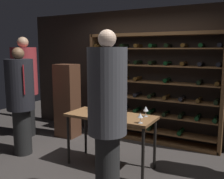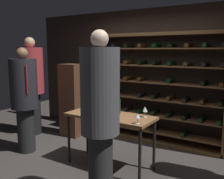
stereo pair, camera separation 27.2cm
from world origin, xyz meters
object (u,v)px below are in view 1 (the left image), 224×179
(person_bystander_red_print, at_px, (20,97))
(display_cabinet, at_px, (67,101))
(wine_rack, at_px, (151,88))
(person_bystander_dark_jacket, at_px, (107,112))
(tasting_table, at_px, (111,120))
(person_host_in_suit, at_px, (25,82))
(wine_glass_stemmed_center, at_px, (146,109))
(wine_glass_stemmed_left, at_px, (140,116))
(wine_bottle_green_slim, at_px, (118,105))
(wine_bottle_black_capsule, at_px, (98,102))

(person_bystander_red_print, bearing_deg, display_cabinet, 149.97)
(wine_rack, xyz_separation_m, person_bystander_dark_jacket, (0.32, -2.30, 0.05))
(tasting_table, height_order, person_host_in_suit, person_host_in_suit)
(wine_glass_stemmed_center, distance_m, wine_glass_stemmed_left, 0.37)
(person_bystander_red_print, xyz_separation_m, wine_glass_stemmed_left, (2.15, 0.11, -0.09))
(display_cabinet, bearing_deg, person_bystander_red_print, -95.32)
(tasting_table, xyz_separation_m, wine_glass_stemmed_left, (0.57, -0.19, 0.19))
(person_host_in_suit, distance_m, display_cabinet, 0.95)
(wine_rack, distance_m, person_bystander_dark_jacket, 2.32)
(wine_bottle_green_slim, xyz_separation_m, wine_glass_stemmed_center, (0.46, 0.00, -0.01))
(person_host_in_suit, height_order, wine_bottle_black_capsule, person_host_in_suit)
(person_bystander_dark_jacket, xyz_separation_m, person_host_in_suit, (-2.74, 1.36, 0.01))
(person_bystander_red_print, bearing_deg, person_bystander_dark_jacket, 48.57)
(wine_bottle_black_capsule, relative_size, wine_glass_stemmed_left, 2.62)
(person_bystander_red_print, bearing_deg, person_host_in_suit, -161.90)
(wine_rack, relative_size, person_host_in_suit, 1.28)
(person_host_in_suit, height_order, wine_glass_stemmed_center, person_host_in_suit)
(wine_bottle_black_capsule, bearing_deg, person_bystander_dark_jacket, -54.27)
(wine_bottle_black_capsule, relative_size, wine_bottle_green_slim, 1.04)
(person_host_in_suit, height_order, wine_bottle_green_slim, person_host_in_suit)
(person_bystander_red_print, xyz_separation_m, wine_glass_stemmed_center, (2.09, 0.47, -0.08))
(wine_bottle_black_capsule, height_order, wine_bottle_green_slim, wine_bottle_black_capsule)
(wine_rack, xyz_separation_m, wine_glass_stemmed_left, (0.42, -1.57, -0.15))
(tasting_table, distance_m, wine_glass_stemmed_center, 0.57)
(person_bystander_red_print, distance_m, person_host_in_suit, 1.01)
(person_host_in_suit, bearing_deg, person_bystander_red_print, -78.51)
(wine_bottle_green_slim, height_order, wine_glass_stemmed_center, wine_bottle_green_slim)
(wine_rack, xyz_separation_m, wine_bottle_black_capsule, (-0.49, -1.17, -0.12))
(person_bystander_red_print, height_order, wine_bottle_black_capsule, person_bystander_red_print)
(display_cabinet, distance_m, wine_glass_stemmed_left, 2.29)
(person_bystander_dark_jacket, bearing_deg, person_bystander_red_print, 120.82)
(person_bystander_red_print, bearing_deg, tasting_table, 76.23)
(display_cabinet, relative_size, wine_glass_stemmed_center, 9.61)
(wine_bottle_green_slim, relative_size, wine_glass_stemmed_left, 2.52)
(person_bystander_dark_jacket, xyz_separation_m, wine_bottle_black_capsule, (-0.81, 1.13, -0.17))
(wine_glass_stemmed_center, bearing_deg, person_host_in_suit, 174.57)
(person_bystander_dark_jacket, bearing_deg, display_cabinet, 95.85)
(wine_rack, height_order, wine_bottle_green_slim, wine_rack)
(tasting_table, distance_m, display_cabinet, 1.69)
(wine_rack, xyz_separation_m, person_bystander_red_print, (-1.73, -1.68, -0.05))
(display_cabinet, distance_m, wine_bottle_black_capsule, 1.31)
(wine_glass_stemmed_left, bearing_deg, wine_bottle_green_slim, 145.54)
(wine_rack, bearing_deg, wine_glass_stemmed_left, -74.99)
(wine_rack, xyz_separation_m, wine_glass_stemmed_center, (0.36, -1.21, -0.13))
(person_host_in_suit, distance_m, wine_bottle_black_capsule, 1.95)
(person_bystander_dark_jacket, bearing_deg, wine_bottle_black_capsule, 83.27)
(person_host_in_suit, xyz_separation_m, wine_glass_stemmed_left, (2.84, -0.63, -0.21))
(tasting_table, relative_size, wine_glass_stemmed_center, 8.67)
(wine_rack, xyz_separation_m, display_cabinet, (-1.63, -0.56, -0.31))
(wine_glass_stemmed_left, bearing_deg, person_host_in_suit, 167.57)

